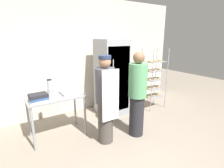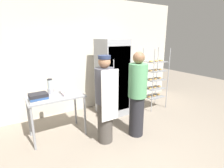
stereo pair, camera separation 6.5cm
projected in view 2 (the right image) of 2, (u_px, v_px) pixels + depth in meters
ground_plane at (129, 148)px, 3.22m from camera, size 14.00×14.00×0.00m
back_wall at (80, 56)px, 4.67m from camera, size 6.40×0.12×2.99m
refrigerator at (112, 78)px, 4.48m from camera, size 0.67×0.72×1.94m
baking_rack at (155, 79)px, 4.89m from camera, size 0.59×0.45×1.70m
prep_counter at (56, 101)px, 3.47m from camera, size 1.07×0.64×0.87m
donut_box at (69, 92)px, 3.51m from camera, size 0.28×0.20×0.25m
blender_pitcher at (50, 87)px, 3.55m from camera, size 0.12×0.12×0.30m
binder_stack at (38, 97)px, 3.12m from camera, size 0.33×0.27×0.15m
person_baker at (105, 99)px, 3.23m from camera, size 0.36×0.37×1.68m
person_customer at (137, 95)px, 3.47m from camera, size 0.37×0.37×1.72m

